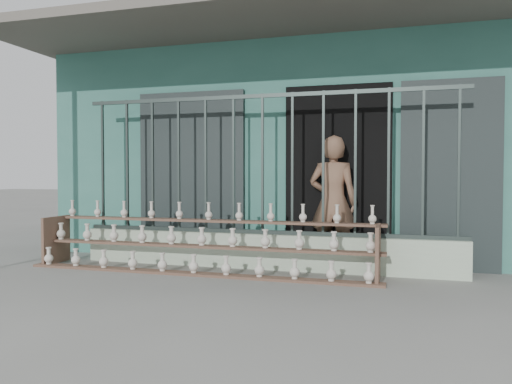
# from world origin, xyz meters

# --- Properties ---
(ground) EXTENTS (60.00, 60.00, 0.00)m
(ground) POSITION_xyz_m (0.00, 0.00, 0.00)
(ground) COLOR slate
(workshop_building) EXTENTS (7.40, 6.60, 3.21)m
(workshop_building) POSITION_xyz_m (0.00, 4.23, 1.62)
(workshop_building) COLOR #326B5F
(workshop_building) RESTS_ON ground
(parapet_wall) EXTENTS (5.00, 0.20, 0.45)m
(parapet_wall) POSITION_xyz_m (0.00, 1.30, 0.23)
(parapet_wall) COLOR #B2C8AB
(parapet_wall) RESTS_ON ground
(security_fence) EXTENTS (5.00, 0.04, 1.80)m
(security_fence) POSITION_xyz_m (-0.00, 1.30, 1.35)
(security_fence) COLOR #283330
(security_fence) RESTS_ON parapet_wall
(shelf_rack) EXTENTS (4.50, 0.68, 0.85)m
(shelf_rack) POSITION_xyz_m (-0.68, 0.89, 0.36)
(shelf_rack) COLOR brown
(shelf_rack) RESTS_ON ground
(elderly_woman) EXTENTS (0.65, 0.45, 1.72)m
(elderly_woman) POSITION_xyz_m (0.87, 1.60, 0.86)
(elderly_woman) COLOR brown
(elderly_woman) RESTS_ON ground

